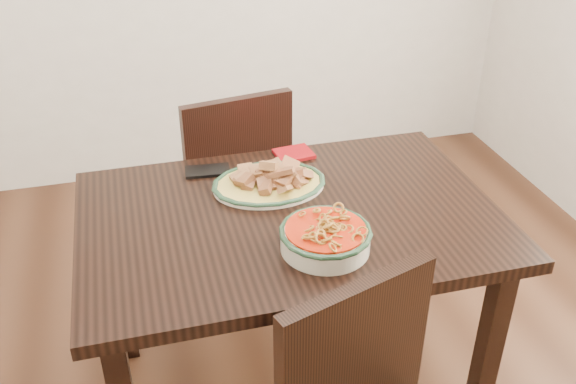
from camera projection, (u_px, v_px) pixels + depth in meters
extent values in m
cube|color=black|center=(290.00, 218.00, 1.91)|extent=(1.23, 0.82, 0.04)
cube|color=black|center=(487.00, 354.00, 1.95)|extent=(0.06, 0.06, 0.71)
cube|color=black|center=(119.00, 279.00, 2.25)|extent=(0.06, 0.06, 0.71)
cube|color=black|center=(400.00, 234.00, 2.49)|extent=(0.06, 0.06, 0.71)
cube|color=black|center=(225.00, 185.00, 2.67)|extent=(0.49, 0.49, 0.04)
cube|color=black|center=(249.00, 202.00, 2.98)|extent=(0.04, 0.04, 0.41)
cube|color=black|center=(179.00, 219.00, 2.85)|extent=(0.04, 0.04, 0.41)
cube|color=black|center=(279.00, 241.00, 2.71)|extent=(0.04, 0.04, 0.41)
cube|color=black|center=(203.00, 261.00, 2.59)|extent=(0.04, 0.04, 0.41)
cube|color=black|center=(239.00, 153.00, 2.39)|extent=(0.42, 0.11, 0.44)
cube|color=black|center=(354.00, 358.00, 1.50)|extent=(0.41, 0.17, 0.44)
ellipsoid|color=#F2E7CD|center=(269.00, 185.00, 2.02)|extent=(0.35, 0.27, 0.02)
ellipsoid|color=gold|center=(269.00, 183.00, 2.02)|extent=(0.34, 0.26, 0.01)
torus|color=#193723|center=(269.00, 183.00, 2.01)|extent=(0.27, 0.27, 0.01)
cylinder|color=beige|center=(325.00, 239.00, 1.73)|extent=(0.24, 0.24, 0.06)
torus|color=#16321E|center=(326.00, 231.00, 1.71)|extent=(0.25, 0.25, 0.02)
cylinder|color=#AB1E07|center=(326.00, 230.00, 1.71)|extent=(0.22, 0.22, 0.01)
cube|color=black|center=(207.00, 171.00, 2.10)|extent=(0.15, 0.09, 0.01)
cube|color=maroon|center=(294.00, 154.00, 2.21)|extent=(0.14, 0.12, 0.01)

